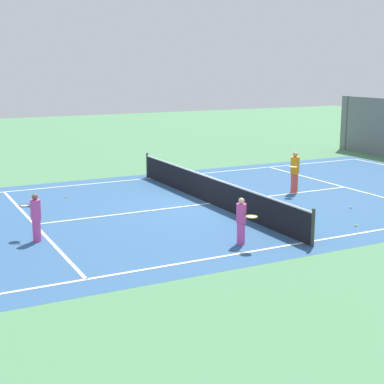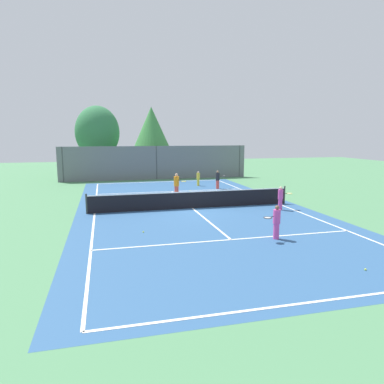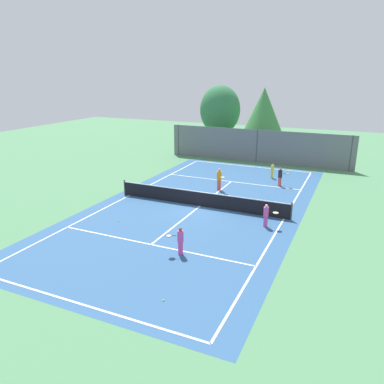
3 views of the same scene
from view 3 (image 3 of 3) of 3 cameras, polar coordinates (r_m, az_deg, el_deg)
ground_plane at (r=24.75m, az=1.25°, el=-2.15°), size 80.00×80.00×0.00m
court_surface at (r=24.75m, az=1.25°, el=-2.15°), size 13.00×25.00×0.01m
tennis_net at (r=24.58m, az=1.26°, el=-1.03°), size 11.90×0.10×1.10m
perimeter_fence at (r=37.21m, az=9.83°, el=6.89°), size 18.00×0.12×3.20m
tree_0 at (r=39.08m, az=10.83°, el=11.93°), size 4.20×4.20×7.04m
tree_1 at (r=42.39m, az=4.29°, el=12.34°), size 4.45×4.22×7.18m
player_0 at (r=31.88m, az=12.12°, el=3.18°), size 0.26×0.26×1.23m
player_1 at (r=27.99m, az=4.16°, el=1.99°), size 0.82×0.81×1.64m
player_2 at (r=29.74m, az=13.28°, el=2.31°), size 0.89×0.40×1.45m
player_3 at (r=18.10m, az=-1.84°, el=-7.38°), size 0.87×0.57×1.40m
player_4 at (r=21.68m, az=11.23°, el=-3.47°), size 0.85×0.33×1.34m
tennis_ball_0 at (r=28.10m, az=-5.22°, el=0.29°), size 0.07×0.07×0.07m
tennis_ball_1 at (r=27.53m, az=10.25°, el=-0.29°), size 0.07×0.07×0.07m
tennis_ball_2 at (r=22.65m, az=-11.10°, el=-4.33°), size 0.07×0.07×0.07m
tennis_ball_3 at (r=25.76m, az=13.50°, el=-1.77°), size 0.07×0.07×0.07m
tennis_ball_4 at (r=15.05m, az=-4.36°, el=-16.11°), size 0.07×0.07×0.07m
tennis_ball_5 at (r=30.07m, az=8.59°, el=1.32°), size 0.07×0.07×0.07m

